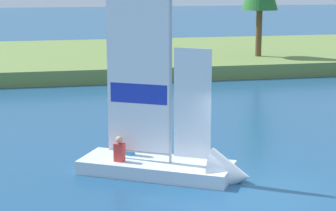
{
  "coord_description": "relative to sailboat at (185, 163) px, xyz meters",
  "views": [
    {
      "loc": [
        -5.24,
        -13.95,
        5.49
      ],
      "look_at": [
        -1.09,
        5.86,
        1.2
      ],
      "focal_mm": 65.22,
      "sensor_mm": 36.0,
      "label": 1
    }
  ],
  "objects": [
    {
      "name": "sailboat",
      "position": [
        0.0,
        0.0,
        0.0
      ],
      "size": [
        4.94,
        3.73,
        6.3
      ],
      "rotation": [
        0.0,
        0.0,
        -0.53
      ],
      "color": "silver",
      "rests_on": "ground"
    },
    {
      "name": "shore_bank",
      "position": [
        1.44,
        23.09,
        -0.01
      ],
      "size": [
        80.0,
        15.52,
        0.78
      ],
      "primitive_type": "cube",
      "color": "olive",
      "rests_on": "ground"
    },
    {
      "name": "ground_plane",
      "position": [
        1.44,
        -1.86,
        -0.4
      ],
      "size": [
        200.0,
        200.0,
        0.0
      ],
      "primitive_type": "plane",
      "color": "navy"
    }
  ]
}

